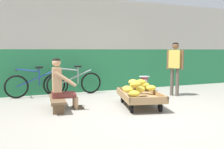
{
  "coord_description": "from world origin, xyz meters",
  "views": [
    {
      "loc": [
        -2.49,
        -4.16,
        1.32
      ],
      "look_at": [
        -0.34,
        1.05,
        0.75
      ],
      "focal_mm": 39.26,
      "sensor_mm": 36.0,
      "label": 1
    }
  ],
  "objects_px": {
    "bicycle_far_left": "(75,83)",
    "customer_adult": "(175,63)",
    "plastic_crate": "(144,92)",
    "shopping_bag": "(154,95)",
    "weighing_scale": "(144,81)",
    "low_bench": "(57,101)",
    "bicycle_near_left": "(36,85)",
    "banana_cart": "(140,97)",
    "vendor_seated": "(61,84)"
  },
  "relations": [
    {
      "from": "bicycle_far_left",
      "to": "customer_adult",
      "type": "xyz_separation_m",
      "value": [
        2.63,
        -1.26,
        0.6
      ]
    },
    {
      "from": "plastic_crate",
      "to": "shopping_bag",
      "type": "relative_size",
      "value": 1.5
    },
    {
      "from": "weighing_scale",
      "to": "shopping_bag",
      "type": "height_order",
      "value": "weighing_scale"
    },
    {
      "from": "low_bench",
      "to": "plastic_crate",
      "type": "distance_m",
      "value": 2.54
    },
    {
      "from": "shopping_bag",
      "to": "plastic_crate",
      "type": "bearing_deg",
      "value": 108.07
    },
    {
      "from": "customer_adult",
      "to": "bicycle_far_left",
      "type": "bearing_deg",
      "value": 154.44
    },
    {
      "from": "bicycle_near_left",
      "to": "bicycle_far_left",
      "type": "bearing_deg",
      "value": -2.25
    },
    {
      "from": "banana_cart",
      "to": "plastic_crate",
      "type": "relative_size",
      "value": 4.44
    },
    {
      "from": "banana_cart",
      "to": "bicycle_far_left",
      "type": "xyz_separation_m",
      "value": [
        -1.02,
        2.12,
        0.11
      ]
    },
    {
      "from": "low_bench",
      "to": "bicycle_far_left",
      "type": "height_order",
      "value": "bicycle_far_left"
    },
    {
      "from": "bicycle_far_left",
      "to": "shopping_bag",
      "type": "height_order",
      "value": "bicycle_far_left"
    },
    {
      "from": "bicycle_far_left",
      "to": "vendor_seated",
      "type": "bearing_deg",
      "value": -113.01
    },
    {
      "from": "bicycle_near_left",
      "to": "shopping_bag",
      "type": "relative_size",
      "value": 6.92
    },
    {
      "from": "banana_cart",
      "to": "customer_adult",
      "type": "height_order",
      "value": "customer_adult"
    },
    {
      "from": "weighing_scale",
      "to": "plastic_crate",
      "type": "bearing_deg",
      "value": 90.0
    },
    {
      "from": "bicycle_far_left",
      "to": "bicycle_near_left",
      "type": "bearing_deg",
      "value": 177.75
    },
    {
      "from": "bicycle_near_left",
      "to": "customer_adult",
      "type": "distance_m",
      "value": 3.99
    },
    {
      "from": "shopping_bag",
      "to": "low_bench",
      "type": "bearing_deg",
      "value": -175.81
    },
    {
      "from": "weighing_scale",
      "to": "banana_cart",
      "type": "bearing_deg",
      "value": -124.62
    },
    {
      "from": "customer_adult",
      "to": "shopping_bag",
      "type": "height_order",
      "value": "customer_adult"
    },
    {
      "from": "bicycle_far_left",
      "to": "shopping_bag",
      "type": "bearing_deg",
      "value": -39.42
    },
    {
      "from": "banana_cart",
      "to": "vendor_seated",
      "type": "bearing_deg",
      "value": 165.52
    },
    {
      "from": "banana_cart",
      "to": "shopping_bag",
      "type": "relative_size",
      "value": 6.66
    },
    {
      "from": "banana_cart",
      "to": "low_bench",
      "type": "distance_m",
      "value": 1.87
    },
    {
      "from": "customer_adult",
      "to": "low_bench",
      "type": "bearing_deg",
      "value": -173.19
    },
    {
      "from": "bicycle_near_left",
      "to": "low_bench",
      "type": "bearing_deg",
      "value": -80.14
    },
    {
      "from": "plastic_crate",
      "to": "banana_cart",
      "type": "bearing_deg",
      "value": -124.59
    },
    {
      "from": "weighing_scale",
      "to": "customer_adult",
      "type": "xyz_separation_m",
      "value": [
        0.94,
        -0.11,
        0.5
      ]
    },
    {
      "from": "low_bench",
      "to": "plastic_crate",
      "type": "bearing_deg",
      "value": 11.78
    },
    {
      "from": "banana_cart",
      "to": "vendor_seated",
      "type": "xyz_separation_m",
      "value": [
        -1.73,
        0.45,
        0.33
      ]
    },
    {
      "from": "low_bench",
      "to": "bicycle_near_left",
      "type": "xyz_separation_m",
      "value": [
        -0.3,
        1.71,
        0.15
      ]
    },
    {
      "from": "plastic_crate",
      "to": "bicycle_far_left",
      "type": "distance_m",
      "value": 2.05
    },
    {
      "from": "low_bench",
      "to": "shopping_bag",
      "type": "relative_size",
      "value": 4.69
    },
    {
      "from": "bicycle_near_left",
      "to": "shopping_bag",
      "type": "xyz_separation_m",
      "value": [
        2.89,
        -1.52,
        -0.23
      ]
    },
    {
      "from": "customer_adult",
      "to": "shopping_bag",
      "type": "bearing_deg",
      "value": -165.24
    },
    {
      "from": "banana_cart",
      "to": "bicycle_far_left",
      "type": "bearing_deg",
      "value": 115.69
    },
    {
      "from": "banana_cart",
      "to": "bicycle_far_left",
      "type": "height_order",
      "value": "bicycle_far_left"
    },
    {
      "from": "customer_adult",
      "to": "banana_cart",
      "type": "bearing_deg",
      "value": -151.84
    },
    {
      "from": "plastic_crate",
      "to": "weighing_scale",
      "type": "xyz_separation_m",
      "value": [
        -0.0,
        -0.0,
        0.3
      ]
    },
    {
      "from": "plastic_crate",
      "to": "bicycle_near_left",
      "type": "distance_m",
      "value": 3.04
    },
    {
      "from": "customer_adult",
      "to": "shopping_bag",
      "type": "xyz_separation_m",
      "value": [
        -0.83,
        -0.22,
        -0.83
      ]
    },
    {
      "from": "low_bench",
      "to": "vendor_seated",
      "type": "height_order",
      "value": "vendor_seated"
    },
    {
      "from": "banana_cart",
      "to": "weighing_scale",
      "type": "xyz_separation_m",
      "value": [
        0.67,
        0.97,
        0.21
      ]
    },
    {
      "from": "customer_adult",
      "to": "shopping_bag",
      "type": "relative_size",
      "value": 6.38
    },
    {
      "from": "bicycle_near_left",
      "to": "bicycle_far_left",
      "type": "xyz_separation_m",
      "value": [
        1.1,
        -0.04,
        0.0
      ]
    },
    {
      "from": "weighing_scale",
      "to": "customer_adult",
      "type": "relative_size",
      "value": 0.2
    },
    {
      "from": "banana_cart",
      "to": "shopping_bag",
      "type": "distance_m",
      "value": 1.02
    },
    {
      "from": "shopping_bag",
      "to": "weighing_scale",
      "type": "bearing_deg",
      "value": 108.13
    },
    {
      "from": "banana_cart",
      "to": "bicycle_near_left",
      "type": "relative_size",
      "value": 0.96
    },
    {
      "from": "vendor_seated",
      "to": "plastic_crate",
      "type": "bearing_deg",
      "value": 12.33
    }
  ]
}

